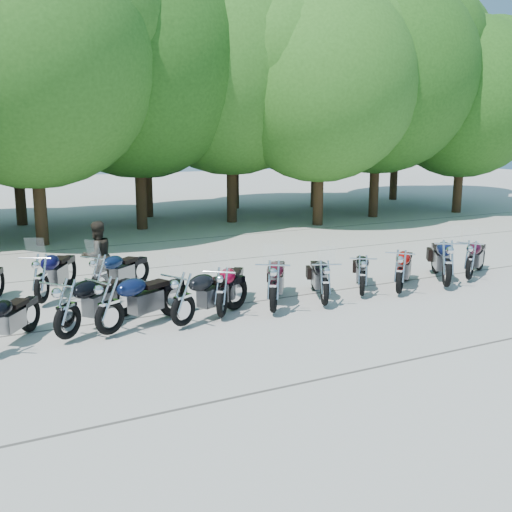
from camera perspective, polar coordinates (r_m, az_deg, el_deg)
name	(u,v)px	position (r m, az deg, el deg)	size (l,w,h in m)	color
ground	(287,319)	(12.89, 2.98, -6.03)	(90.00, 90.00, 0.00)	#A09A90
tree_3	(29,58)	(22.19, -20.80, 17.25)	(8.70, 8.70, 10.67)	#3A2614
tree_4	(136,60)	(24.81, -11.39, 17.85)	(9.13, 9.13, 11.20)	#3A2614
tree_5	(231,67)	(26.28, -2.43, 17.58)	(9.04, 9.04, 11.10)	#3A2614
tree_6	(321,84)	(25.50, 6.17, 15.98)	(8.00, 8.00, 9.82)	#3A2614
tree_7	(379,75)	(28.42, 11.60, 16.56)	(8.79, 8.79, 10.79)	#3A2614
tree_8	(464,98)	(30.97, 19.20, 14.05)	(7.53, 7.53, 9.25)	#3A2614
tree_11	(12,92)	(27.25, -22.25, 14.26)	(7.56, 7.56, 9.28)	#3A2614
tree_12	(144,90)	(28.31, -10.61, 15.26)	(7.88, 7.88, 9.67)	#3A2614
tree_13	(234,88)	(30.97, -2.10, 15.72)	(8.31, 8.31, 10.20)	#3A2614
tree_14	(317,93)	(31.62, 5.82, 15.21)	(8.02, 8.02, 9.84)	#3A2614
tree_15	(399,74)	(35.91, 13.43, 16.47)	(9.67, 9.67, 11.86)	#3A2614
motorcycle_1	(67,307)	(11.86, -17.59, -4.68)	(0.75, 2.46, 1.39)	black
motorcycle_2	(109,304)	(11.90, -13.82, -4.46)	(0.74, 2.42, 1.37)	black
motorcycle_3	(183,298)	(12.16, -6.99, -3.96)	(0.71, 2.34, 1.32)	black
motorcycle_4	(222,291)	(12.68, -3.28, -3.32)	(0.69, 2.26, 1.28)	maroon
motorcycle_5	(274,285)	(12.95, 1.69, -2.77)	(0.74, 2.43, 1.37)	#3B0813
motorcycle_6	(325,282)	(13.59, 6.57, -2.43)	(0.67, 2.19, 1.24)	black
motorcycle_7	(363,274)	(14.54, 10.11, -1.72)	(0.63, 2.08, 1.18)	black
motorcycle_8	(400,270)	(14.87, 13.58, -1.34)	(0.69, 2.28, 1.29)	#8F0805
motorcycle_9	(448,262)	(15.80, 17.78, -0.55)	(0.77, 2.53, 1.43)	#0B1234
motorcycle_10	(470,259)	(16.80, 19.75, -0.25)	(0.68, 2.23, 1.26)	#320616
motorcycle_12	(41,277)	(14.49, -19.80, -1.90)	(0.74, 2.43, 1.37)	#0E0C36
motorcycle_13	(99,275)	(14.60, -14.71, -1.72)	(0.67, 2.21, 1.25)	#0B1833
rider_1	(97,256)	(15.54, -14.87, 0.03)	(0.85, 0.66, 1.75)	black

